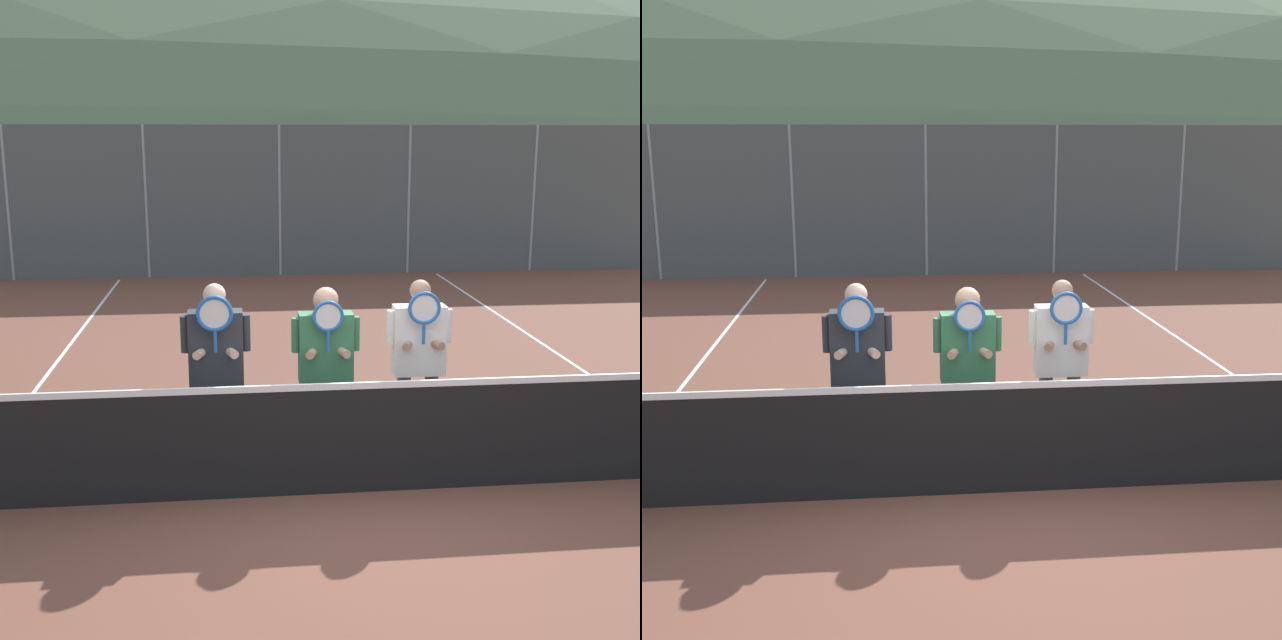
% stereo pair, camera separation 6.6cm
% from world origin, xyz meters
% --- Properties ---
extents(ground_plane, '(120.00, 120.00, 0.00)m').
position_xyz_m(ground_plane, '(0.00, 0.00, 0.00)').
color(ground_plane, brown).
extents(hill_distant, '(142.14, 78.96, 27.64)m').
position_xyz_m(hill_distant, '(0.00, 52.46, 0.00)').
color(hill_distant, '#5B7551').
rests_on(hill_distant, ground_plane).
extents(clubhouse_building, '(16.49, 5.50, 3.90)m').
position_xyz_m(clubhouse_building, '(-0.92, 19.19, 1.97)').
color(clubhouse_building, beige).
rests_on(clubhouse_building, ground_plane).
extents(fence_back, '(17.35, 0.06, 3.27)m').
position_xyz_m(fence_back, '(0.00, 11.29, 1.63)').
color(fence_back, gray).
rests_on(fence_back, ground_plane).
extents(tennis_net, '(9.42, 0.09, 1.10)m').
position_xyz_m(tennis_net, '(0.00, 0.00, 0.51)').
color(tennis_net, gray).
rests_on(tennis_net, ground_plane).
extents(court_line_left_sideline, '(0.05, 16.00, 0.01)m').
position_xyz_m(court_line_left_sideline, '(-3.50, 3.00, 0.00)').
color(court_line_left_sideline, white).
rests_on(court_line_left_sideline, ground_plane).
extents(court_line_right_sideline, '(0.05, 16.00, 0.01)m').
position_xyz_m(court_line_right_sideline, '(3.50, 3.00, 0.00)').
color(court_line_right_sideline, white).
rests_on(court_line_right_sideline, ground_plane).
extents(player_leftmost, '(0.62, 0.34, 1.76)m').
position_xyz_m(player_leftmost, '(-1.24, 0.58, 1.05)').
color(player_leftmost, '#232838').
rests_on(player_leftmost, ground_plane).
extents(player_center_left, '(0.63, 0.34, 1.70)m').
position_xyz_m(player_center_left, '(-0.25, 0.63, 1.03)').
color(player_center_left, white).
rests_on(player_center_left, ground_plane).
extents(player_center_right, '(0.62, 0.34, 1.73)m').
position_xyz_m(player_center_right, '(0.64, 0.72, 1.03)').
color(player_center_right, '#56565B').
rests_on(player_center_right, ground_plane).
extents(car_far_left, '(4.41, 2.06, 1.76)m').
position_xyz_m(car_far_left, '(-4.57, 13.44, 0.90)').
color(car_far_left, navy).
rests_on(car_far_left, ground_plane).
extents(car_left_of_center, '(4.28, 2.07, 1.68)m').
position_xyz_m(car_left_of_center, '(0.61, 13.67, 0.87)').
color(car_left_of_center, slate).
rests_on(car_left_of_center, ground_plane).
extents(car_center, '(4.39, 2.05, 1.89)m').
position_xyz_m(car_center, '(5.78, 13.69, 0.96)').
color(car_center, silver).
rests_on(car_center, ground_plane).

